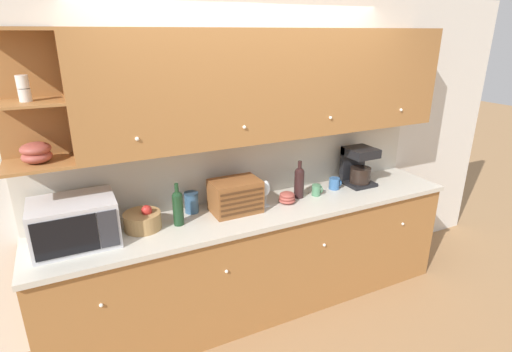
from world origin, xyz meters
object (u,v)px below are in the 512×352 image
microwave (75,223)px  fruit_basket (143,220)px  storage_canister (192,202)px  bowl_stack_on_counter (287,198)px  second_wine_bottle (299,181)px  mug_blue_second (335,183)px  wine_glass (266,189)px  wine_bottle (178,206)px  mug (317,190)px  coffee_maker (358,166)px  bread_box (235,196)px

microwave → fruit_basket: bearing=3.7°
storage_canister → bowl_stack_on_counter: bearing=-12.8°
second_wine_bottle → mug_blue_second: size_ratio=3.09×
wine_glass → mug_blue_second: size_ratio=2.08×
fruit_basket → wine_bottle: wine_bottle is taller
microwave → fruit_basket: size_ratio=2.00×
microwave → mug: 1.93m
microwave → mug_blue_second: 2.16m
storage_canister → coffee_maker: 1.58m
bowl_stack_on_counter → second_wine_bottle: size_ratio=0.44×
fruit_basket → storage_canister: bearing=16.0°
wine_glass → wine_bottle: bearing=-179.0°
microwave → mug: (1.92, -0.00, -0.11)m
second_wine_bottle → mug: (0.16, -0.03, -0.10)m
bread_box → mug_blue_second: size_ratio=3.60×
second_wine_bottle → coffee_maker: 0.66m
wine_bottle → second_wine_bottle: 1.07m
bowl_stack_on_counter → mug: mug is taller
storage_canister → bread_box: 0.35m
second_wine_bottle → mug_blue_second: 0.41m
bowl_stack_on_counter → mug: bearing=4.9°
bread_box → mug: (0.76, -0.01, -0.08)m
storage_canister → mug_blue_second: bearing=-4.1°
wine_glass → coffee_maker: bearing=4.4°
fruit_basket → mug: (1.48, -0.03, -0.02)m
microwave → wine_bottle: bearing=-1.7°
bowl_stack_on_counter → mug_blue_second: size_ratio=1.34×
wine_bottle → wine_glass: (0.73, 0.01, 0.00)m
storage_canister → bread_box: bread_box is taller
coffee_maker → wine_glass: bearing=-175.6°
coffee_maker → storage_canister: bearing=177.2°
wine_glass → storage_canister: bearing=165.2°
second_wine_bottle → mug: size_ratio=3.36×
storage_canister → mug_blue_second: (1.31, -0.09, -0.03)m
second_wine_bottle → mug_blue_second: second_wine_bottle is taller
mug → coffee_maker: 0.52m
wine_bottle → bread_box: wine_bottle is taller
mug → wine_bottle: bearing=-179.2°
mug_blue_second → microwave: bearing=-178.7°
wine_bottle → bowl_stack_on_counter: 0.93m
mug_blue_second → wine_bottle: bearing=-177.2°
bowl_stack_on_counter → coffee_maker: 0.83m
wine_glass → second_wine_bottle: 0.34m
coffee_maker → bread_box: bearing=-177.2°
microwave → bread_box: size_ratio=1.40×
bread_box → coffee_maker: (1.26, 0.06, 0.05)m
mug → mug_blue_second: (0.23, 0.05, 0.00)m
microwave → storage_canister: bearing=9.7°
wine_glass → coffee_maker: 1.00m
storage_canister → wine_bottle: bearing=-132.6°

